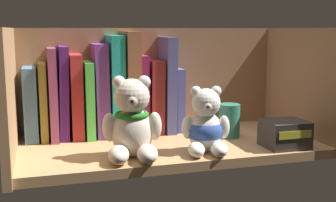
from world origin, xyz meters
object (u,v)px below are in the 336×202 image
object	(u,v)px
book_7	(114,85)
teddy_bear_larger	(132,123)
book_8	(129,83)
book_11	(166,84)
book_3	(63,92)
small_product_box	(285,134)
pillar_candle	(229,121)
book_5	(87,98)
book_10	(153,96)
book_2	(53,93)
book_6	(100,90)
book_1	(43,101)
book_9	(141,94)
book_0	(31,103)
book_4	(75,95)
teddy_bear_smaller	(206,126)
book_12	(176,99)

from	to	relation	value
book_7	teddy_bear_larger	xyz separation A→B (cm)	(-0.13, -21.44, -4.97)
book_8	book_11	bearing A→B (deg)	0.00
book_3	small_product_box	distance (cm)	51.43
book_3	book_11	size ratio (longest dim) A/B	0.92
book_3	book_11	xyz separation A→B (cm)	(25.08, 0.00, 0.98)
book_11	pillar_candle	xyz separation A→B (cm)	(12.41, -11.44, -7.76)
book_5	book_11	distance (cm)	19.66
book_11	teddy_bear_larger	bearing A→B (deg)	-121.34
book_10	book_2	bearing A→B (deg)	180.00
book_3	teddy_bear_larger	world-z (taller)	book_3
book_11	small_product_box	size ratio (longest dim) A/B	2.62
book_5	book_6	world-z (taller)	book_6
book_2	book_1	bearing A→B (deg)	180.00
book_1	book_10	world-z (taller)	same
book_1	book_9	bearing A→B (deg)	0.00
book_0	small_product_box	bearing A→B (deg)	-23.71
book_2	book_3	world-z (taller)	book_3
teddy_bear_larger	pillar_candle	xyz separation A→B (cm)	(25.47, 10.01, -3.04)
book_0	book_11	bearing A→B (deg)	0.00
book_3	book_6	distance (cm)	8.60
book_4	book_8	distance (cm)	13.19
book_4	teddy_bear_smaller	size ratio (longest dim) A/B	1.42
book_11	teddy_bear_smaller	distance (cm)	22.83
book_2	pillar_candle	size ratio (longest dim) A/B	2.69
book_5	pillar_candle	world-z (taller)	book_5
book_5	book_12	bearing A→B (deg)	0.00
book_9	small_product_box	xyz separation A→B (cm)	(26.49, -23.11, -6.63)
book_2	book_5	xyz separation A→B (cm)	(8.01, 0.00, -1.65)
book_5	book_8	size ratio (longest dim) A/B	0.72
book_4	small_product_box	distance (cm)	48.82
book_6	book_9	world-z (taller)	book_6
book_1	book_4	bearing A→B (deg)	0.00
book_4	book_1	bearing A→B (deg)	180.00
book_11	book_4	bearing A→B (deg)	180.00
book_11	book_9	bearing A→B (deg)	180.00
teddy_bear_smaller	book_3	bearing A→B (deg)	141.50
book_0	teddy_bear_smaller	xyz separation A→B (cm)	(34.80, -21.82, -2.99)
book_10	teddy_bear_larger	xyz separation A→B (cm)	(-9.76, -21.44, -1.91)
book_11	pillar_candle	bearing A→B (deg)	-42.65
book_7	book_12	distance (cm)	16.13
book_5	book_9	world-z (taller)	book_9
book_1	book_6	world-z (taller)	book_6
book_0	book_10	world-z (taller)	book_10
book_4	small_product_box	bearing A→B (deg)	-28.57
book_11	book_5	bearing A→B (deg)	180.00
book_3	book_7	size ratio (longest dim) A/B	0.90
teddy_bear_larger	teddy_bear_smaller	xyz separation A→B (cm)	(15.42, -0.38, -1.55)
book_6	pillar_candle	xyz separation A→B (cm)	(28.89, -11.44, -7.04)
book_2	book_0	bearing A→B (deg)	180.00
book_11	pillar_candle	distance (cm)	18.58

